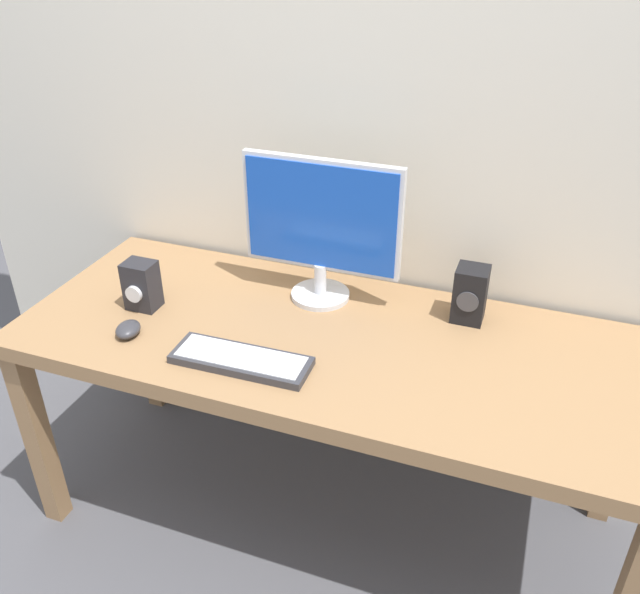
# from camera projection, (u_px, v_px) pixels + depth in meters

# --- Properties ---
(ground_plane) EXTENTS (6.00, 6.00, 0.00)m
(ground_plane) POSITION_uv_depth(u_px,v_px,m) (328.00, 513.00, 2.18)
(ground_plane) COLOR #4C4C51
(wall_back) EXTENTS (3.04, 0.04, 3.00)m
(wall_back) POSITION_uv_depth(u_px,v_px,m) (382.00, 4.00, 1.72)
(wall_back) COLOR silver
(wall_back) RESTS_ON ground_plane
(desk) EXTENTS (1.75, 0.70, 0.70)m
(desk) POSITION_uv_depth(u_px,v_px,m) (330.00, 357.00, 1.85)
(desk) COLOR #936D47
(desk) RESTS_ON ground_plane
(monitor) EXTENTS (0.47, 0.18, 0.43)m
(monitor) POSITION_uv_depth(u_px,v_px,m) (321.00, 225.00, 1.89)
(monitor) COLOR silver
(monitor) RESTS_ON desk
(keyboard_primary) EXTENTS (0.37, 0.13, 0.02)m
(keyboard_primary) POSITION_uv_depth(u_px,v_px,m) (241.00, 360.00, 1.70)
(keyboard_primary) COLOR #333338
(keyboard_primary) RESTS_ON desk
(mouse) EXTENTS (0.08, 0.10, 0.04)m
(mouse) POSITION_uv_depth(u_px,v_px,m) (128.00, 329.00, 1.82)
(mouse) COLOR #333338
(mouse) RESTS_ON desk
(speaker_right) EXTENTS (0.09, 0.09, 0.16)m
(speaker_right) POSITION_uv_depth(u_px,v_px,m) (470.00, 294.00, 1.85)
(speaker_right) COLOR black
(speaker_right) RESTS_ON desk
(audio_controller) EXTENTS (0.09, 0.08, 0.15)m
(audio_controller) POSITION_uv_depth(u_px,v_px,m) (141.00, 285.00, 1.91)
(audio_controller) COLOR #232328
(audio_controller) RESTS_ON desk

